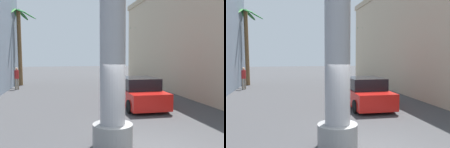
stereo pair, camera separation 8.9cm
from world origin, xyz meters
TOP-DOWN VIEW (x-y plane):
  - ground_plane at (0.00, 10.00)m, footprint 86.46×86.46m
  - street_lamp at (5.94, 7.94)m, footprint 2.48×0.28m
  - car_lead at (1.67, 6.43)m, footprint 2.03×5.12m
  - palm_tree_far_left at (-6.05, 17.30)m, footprint 3.45×3.34m
  - palm_tree_far_right at (6.28, 20.15)m, footprint 2.45×2.70m
  - pedestrian_far_left at (-5.84, 14.30)m, footprint 0.48×0.48m
  - pedestrian_mid_right at (5.74, 8.24)m, footprint 0.48×0.48m

SIDE VIEW (x-z plane):
  - ground_plane at x=0.00m, z-range 0.00..0.00m
  - car_lead at x=1.67m, z-range -0.08..1.48m
  - pedestrian_far_left at x=-5.84m, z-range 0.15..1.91m
  - pedestrian_mid_right at x=5.74m, z-range 0.16..1.96m
  - palm_tree_far_right at x=6.28m, z-range 0.61..6.92m
  - palm_tree_far_left at x=-6.05m, z-range 1.01..7.92m
  - street_lamp at x=5.94m, z-range 0.76..8.33m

